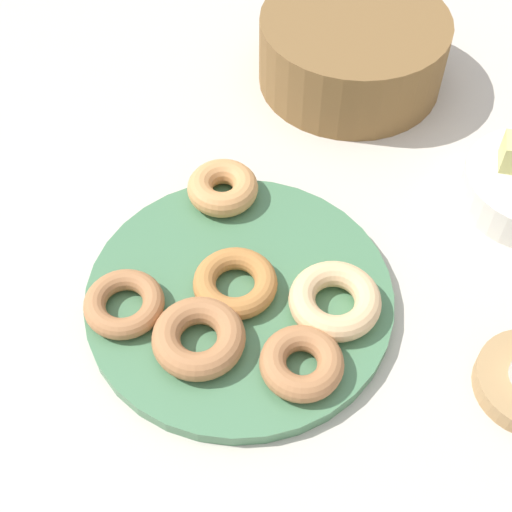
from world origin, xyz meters
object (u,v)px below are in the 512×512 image
object	(u,v)px
donut_plate	(240,296)
donut_4	(335,301)
donut_1	(237,281)
donut_3	(124,304)
donut_5	(223,188)
donut_0	(302,363)
donut_2	(199,338)
basket	(352,50)

from	to	relation	value
donut_plate	donut_4	distance (m)	0.10
donut_1	donut_3	world-z (taller)	donut_1
donut_plate	donut_5	xyz separation A→B (m)	(-0.09, 0.10, 0.02)
donut_0	donut_1	distance (m)	0.12
donut_1	donut_5	bearing A→B (deg)	133.54
donut_3	donut_5	world-z (taller)	donut_5
donut_1	donut_5	world-z (taller)	donut_5
donut_plate	donut_2	size ratio (longest dim) A/B	3.50
donut_1	donut_2	xyz separation A→B (m)	(0.01, -0.08, 0.00)
donut_1	donut_3	size ratio (longest dim) A/B	1.07
donut_2	donut_plate	bearing A→B (deg)	94.40
donut_plate	basket	bearing A→B (deg)	103.88
donut_5	donut_4	bearing A→B (deg)	-17.16
donut_0	donut_2	bearing A→B (deg)	-159.80
donut_plate	donut_2	bearing A→B (deg)	-85.60
donut_0	donut_1	bearing A→B (deg)	158.77
donut_plate	donut_2	world-z (taller)	donut_2
donut_0	donut_3	size ratio (longest dim) A/B	0.99
donut_plate	donut_5	bearing A→B (deg)	134.22
donut_4	donut_5	xyz separation A→B (m)	(-0.19, 0.06, 0.00)
donut_plate	donut_4	size ratio (longest dim) A/B	3.42
donut_1	donut_4	world-z (taller)	donut_4
donut_0	donut_3	world-z (taller)	donut_0
donut_5	basket	size ratio (longest dim) A/B	0.33
donut_3	donut_4	distance (m)	0.21
donut_plate	basket	size ratio (longest dim) A/B	1.31
donut_0	donut_2	size ratio (longest dim) A/B	0.88
donut_plate	basket	xyz separation A→B (m)	(-0.09, 0.38, 0.04)
donut_plate	donut_3	xyz separation A→B (m)	(-0.08, -0.09, 0.02)
donut_0	basket	xyz separation A→B (m)	(-0.20, 0.42, 0.02)
donut_3	donut_0	bearing A→B (deg)	14.25
donut_1	donut_4	size ratio (longest dim) A/B	0.93
donut_0	donut_4	distance (m)	0.08
donut_1	donut_3	distance (m)	0.12
donut_1	donut_4	distance (m)	0.10
donut_1	donut_plate	bearing A→B (deg)	-30.35
donut_plate	donut_1	bearing A→B (deg)	149.65
donut_plate	donut_0	bearing A→B (deg)	-20.74
donut_0	donut_2	world-z (taller)	donut_2
donut_plate	donut_3	bearing A→B (deg)	-133.73
donut_plate	donut_4	xyz separation A→B (m)	(0.09, 0.04, 0.02)
donut_2	donut_3	size ratio (longest dim) A/B	1.12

